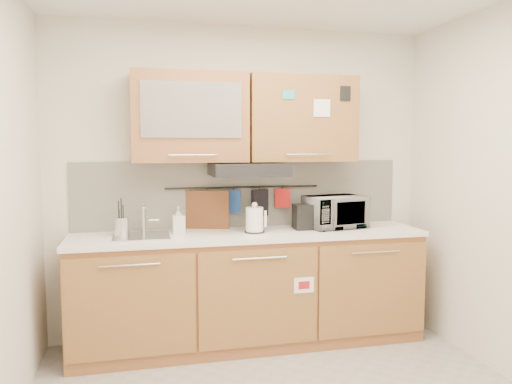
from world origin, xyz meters
TOP-DOWN VIEW (x-y plane):
  - wall_back at (0.00, 1.50)m, footprint 3.20×0.00m
  - base_cabinet at (0.00, 1.19)m, footprint 2.80×0.64m
  - countertop at (0.00, 1.19)m, footprint 2.82×0.62m
  - backsplash at (0.00, 1.49)m, footprint 2.80×0.02m
  - upper_cabinets at (-0.00, 1.32)m, footprint 1.82×0.37m
  - range_hood at (0.00, 1.25)m, footprint 0.60×0.46m
  - sink at (-0.85, 1.21)m, footprint 0.42×0.40m
  - utensil_rail at (0.00, 1.45)m, footprint 1.30×0.02m
  - utensil_crock at (-1.00, 1.24)m, footprint 0.15×0.15m
  - kettle at (0.03, 1.16)m, footprint 0.18×0.17m
  - toaster at (0.52, 1.23)m, footprint 0.28×0.17m
  - microwave at (0.75, 1.24)m, footprint 0.54×0.42m
  - soap_bottle at (-0.56, 1.29)m, footprint 0.10×0.11m
  - cutting_board at (-0.31, 1.44)m, footprint 0.35×0.13m
  - oven_mitt at (-0.08, 1.44)m, footprint 0.12×0.05m
  - dark_pouch at (0.14, 1.44)m, footprint 0.15×0.08m
  - pot_holder at (0.34, 1.44)m, footprint 0.13×0.06m

SIDE VIEW (x-z plane):
  - base_cabinet at x=0.00m, z-range -0.03..0.85m
  - countertop at x=0.00m, z-range 0.88..0.92m
  - sink at x=-0.85m, z-range 0.79..1.05m
  - utensil_crock at x=-1.00m, z-range 0.85..1.14m
  - kettle at x=0.03m, z-range 0.89..1.14m
  - cutting_board at x=-0.31m, z-range 0.80..1.24m
  - soap_bottle at x=-0.56m, z-range 0.92..1.13m
  - toaster at x=0.52m, z-range 0.92..1.13m
  - microwave at x=0.75m, z-range 0.92..1.19m
  - dark_pouch at x=0.14m, z-range 1.01..1.24m
  - oven_mitt at x=-0.08m, z-range 1.05..1.24m
  - pot_holder at x=0.34m, z-range 1.08..1.24m
  - backsplash at x=0.00m, z-range 0.92..1.48m
  - utensil_rail at x=0.00m, z-range 1.25..1.27m
  - wall_back at x=0.00m, z-range -0.30..2.90m
  - range_hood at x=0.00m, z-range 1.37..1.47m
  - upper_cabinets at x=0.00m, z-range 1.48..2.18m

